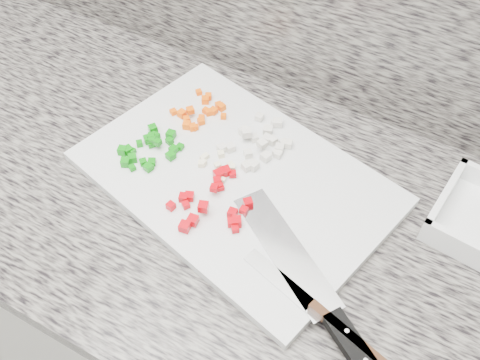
% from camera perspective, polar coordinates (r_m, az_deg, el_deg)
% --- Properties ---
extents(cabinet, '(3.92, 0.62, 0.86)m').
position_cam_1_polar(cabinet, '(1.31, -4.61, -12.72)').
color(cabinet, silver).
rests_on(cabinet, ground).
extents(countertop, '(3.96, 0.64, 0.04)m').
position_cam_1_polar(countertop, '(0.93, -6.33, -0.26)').
color(countertop, slate).
rests_on(countertop, cabinet).
extents(cutting_board, '(0.57, 0.45, 0.02)m').
position_cam_1_polar(cutting_board, '(0.90, -0.50, 0.20)').
color(cutting_board, silver).
rests_on(cutting_board, countertop).
extents(carrot_pile, '(0.10, 0.10, 0.02)m').
position_cam_1_polar(carrot_pile, '(0.99, -4.29, 7.19)').
color(carrot_pile, '#FF5C05').
rests_on(carrot_pile, cutting_board).
extents(onion_pile, '(0.11, 0.14, 0.03)m').
position_cam_1_polar(onion_pile, '(0.93, 2.23, 4.02)').
color(onion_pile, silver).
rests_on(onion_pile, cutting_board).
extents(green_pepper_pile, '(0.10, 0.11, 0.02)m').
position_cam_1_polar(green_pepper_pile, '(0.93, -9.70, 3.46)').
color(green_pepper_pile, '#0B7C0C').
rests_on(green_pepper_pile, cutting_board).
extents(red_pepper_pile, '(0.12, 0.15, 0.03)m').
position_cam_1_polar(red_pepper_pile, '(0.85, -3.01, -2.34)').
color(red_pepper_pile, '#C4020C').
rests_on(red_pepper_pile, cutting_board).
extents(garlic_pile, '(0.07, 0.06, 0.01)m').
position_cam_1_polar(garlic_pile, '(0.90, -2.60, 1.85)').
color(garlic_pile, '#F1E9BA').
rests_on(garlic_pile, cutting_board).
extents(chef_knife, '(0.35, 0.25, 0.02)m').
position_cam_1_polar(chef_knife, '(0.76, 10.04, -14.53)').
color(chef_knife, '#B9BBC0').
rests_on(chef_knife, cutting_board).
extents(paring_knife, '(0.24, 0.09, 0.02)m').
position_cam_1_polar(paring_knife, '(0.75, 9.33, -14.44)').
color(paring_knife, '#B9BBC0').
rests_on(paring_knife, cutting_board).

